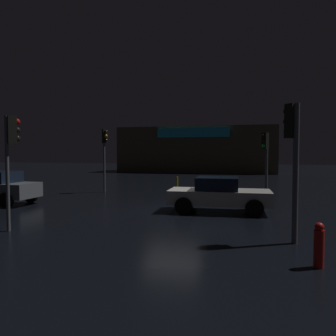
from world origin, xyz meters
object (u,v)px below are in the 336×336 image
(store_building, at_px, (197,150))
(traffic_signal_cross_right, at_px, (105,146))
(traffic_signal_cross_left, at_px, (11,145))
(fire_hydrant, at_px, (319,245))
(traffic_signal_opposite, at_px, (265,152))
(car_near, at_px, (219,194))
(traffic_signal_main, at_px, (293,146))

(store_building, height_order, traffic_signal_cross_right, store_building)
(traffic_signal_cross_left, height_order, fire_hydrant, traffic_signal_cross_left)
(traffic_signal_opposite, distance_m, fire_hydrant, 11.35)
(traffic_signal_opposite, distance_m, car_near, 5.67)
(traffic_signal_main, relative_size, car_near, 0.90)
(traffic_signal_opposite, relative_size, car_near, 0.84)
(traffic_signal_main, bearing_deg, traffic_signal_cross_left, -175.83)
(traffic_signal_main, bearing_deg, traffic_signal_opposite, 91.14)
(store_building, relative_size, car_near, 4.65)
(store_building, distance_m, traffic_signal_cross_right, 23.32)
(traffic_signal_opposite, xyz_separation_m, traffic_signal_cross_right, (-9.78, 0.25, 0.40))
(traffic_signal_opposite, bearing_deg, fire_hydrant, -87.47)
(car_near, bearing_deg, traffic_signal_cross_left, -141.86)
(store_building, distance_m, traffic_signal_cross_left, 33.27)
(traffic_signal_main, distance_m, traffic_signal_opposite, 9.19)
(store_building, bearing_deg, traffic_signal_cross_right, -96.01)
(store_building, bearing_deg, fire_hydrant, -77.24)
(traffic_signal_cross_left, bearing_deg, store_building, 88.14)
(traffic_signal_cross_right, relative_size, car_near, 0.93)
(traffic_signal_main, bearing_deg, car_near, 118.95)
(traffic_signal_cross_left, distance_m, car_near, 8.19)
(store_building, height_order, traffic_signal_main, store_building)
(store_building, bearing_deg, traffic_signal_main, -77.01)
(fire_hydrant, bearing_deg, traffic_signal_opposite, 92.53)
(car_near, distance_m, fire_hydrant, 6.79)
(traffic_signal_opposite, relative_size, traffic_signal_cross_right, 0.90)
(traffic_signal_opposite, xyz_separation_m, car_near, (-2.18, -4.91, -1.81))
(store_building, xyz_separation_m, traffic_signal_cross_left, (-1.08, -33.25, -0.14))
(car_near, relative_size, fire_hydrant, 4.30)
(traffic_signal_cross_right, height_order, car_near, traffic_signal_cross_right)
(traffic_signal_main, distance_m, traffic_signal_cross_left, 8.63)
(traffic_signal_main, relative_size, traffic_signal_cross_left, 1.05)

